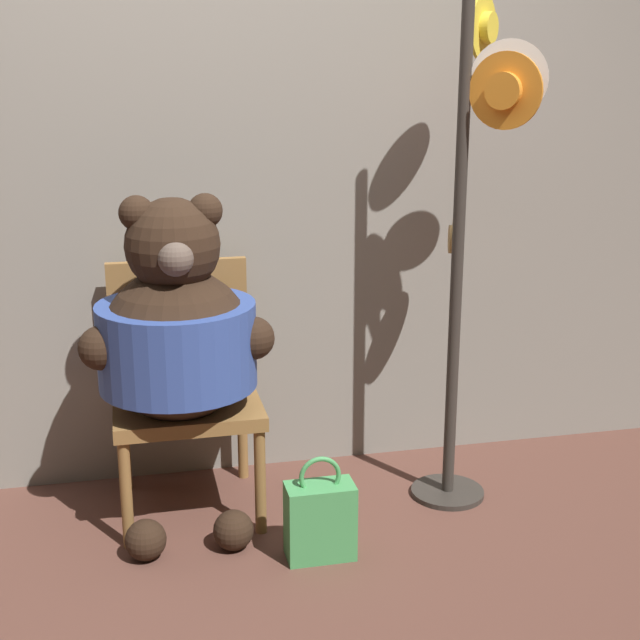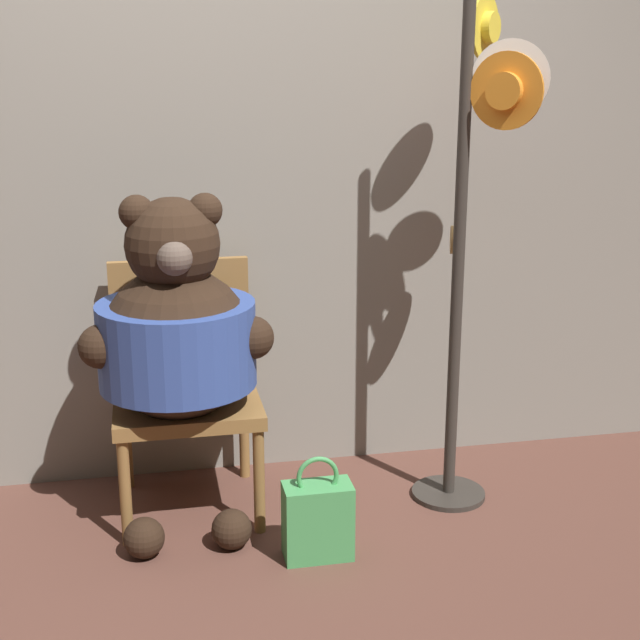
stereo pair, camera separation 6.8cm
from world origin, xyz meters
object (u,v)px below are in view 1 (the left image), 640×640
teddy_bear (177,335)px  hat_display_rack (476,204)px  chair (184,380)px  handbag_on_ground (320,519)px

teddy_bear → hat_display_rack: size_ratio=0.65×
chair → hat_display_rack: hat_display_rack is taller
chair → teddy_bear: teddy_bear is taller
hat_display_rack → handbag_on_ground: 1.22m
teddy_bear → handbag_on_ground: (0.42, -0.35, -0.57)m
teddy_bear → handbag_on_ground: 0.79m
hat_display_rack → teddy_bear: bearing=179.2°
chair → teddy_bear: 0.28m
teddy_bear → hat_display_rack: (1.07, -0.01, 0.42)m
teddy_bear → hat_display_rack: 1.15m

